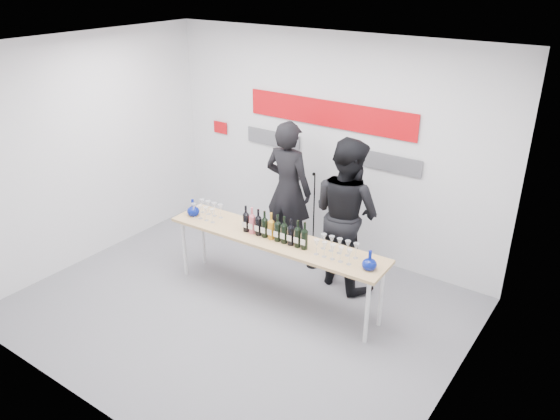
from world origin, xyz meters
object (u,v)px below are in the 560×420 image
Objects in this scene: presenter_right at (346,213)px; tasting_table at (275,242)px; mic_stand at (313,239)px; presenter_left at (288,190)px.

tasting_table is at bearing 75.09° from presenter_right.
tasting_table is at bearing -64.71° from mic_stand.
presenter_left is 1.05m from presenter_right.
mic_stand is at bearing 90.13° from tasting_table.
presenter_left is at bearing -173.13° from mic_stand.
tasting_table is 1.45× the size of presenter_right.
presenter_right is at bearing 13.39° from mic_stand.
mic_stand is (-0.52, 0.09, -0.55)m from presenter_right.
mic_stand is (0.50, -0.15, -0.54)m from presenter_left.
presenter_right is (1.02, -0.24, 0.01)m from presenter_left.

